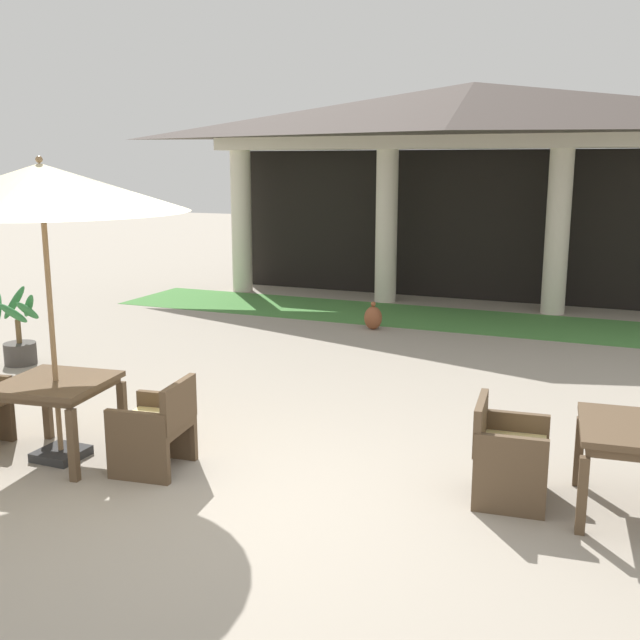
% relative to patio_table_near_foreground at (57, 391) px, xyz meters
% --- Properties ---
extents(ground_plane, '(60.00, 60.00, 0.00)m').
position_rel_patio_table_near_foreground_xyz_m(ground_plane, '(1.88, -0.18, -0.63)').
color(ground_plane, '#9E9384').
extents(background_pavilion, '(10.56, 3.02, 4.02)m').
position_rel_patio_table_near_foreground_xyz_m(background_pavilion, '(1.88, 8.78, 2.53)').
color(background_pavilion, beige).
rests_on(background_pavilion, ground).
extents(lawn_strip, '(12.36, 2.00, 0.01)m').
position_rel_patio_table_near_foreground_xyz_m(lawn_strip, '(1.88, 7.44, -0.63)').
color(lawn_strip, '#47843D').
rests_on(lawn_strip, ground).
extents(patio_table_near_foreground, '(0.99, 0.99, 0.74)m').
position_rel_patio_table_near_foreground_xyz_m(patio_table_near_foreground, '(0.00, 0.00, 0.00)').
color(patio_table_near_foreground, brown).
rests_on(patio_table_near_foreground, ground).
extents(patio_umbrella_near_foreground, '(2.49, 2.49, 2.69)m').
position_rel_patio_table_near_foreground_xyz_m(patio_umbrella_near_foreground, '(0.00, -0.00, 1.78)').
color(patio_umbrella_near_foreground, '#2D2D2D').
rests_on(patio_umbrella_near_foreground, ground).
extents(patio_chair_near_foreground_east, '(0.64, 0.68, 0.81)m').
position_rel_patio_table_near_foreground_xyz_m(patio_chair_near_foreground_east, '(0.96, 0.12, -0.25)').
color(patio_chair_near_foreground_east, brown).
rests_on(patio_chair_near_foreground_east, ground).
extents(patio_chair_mid_left_west, '(0.61, 0.68, 0.81)m').
position_rel_patio_table_near_foreground_xyz_m(patio_chair_mid_left_west, '(3.86, 0.70, -0.25)').
color(patio_chair_mid_left_west, brown).
rests_on(patio_chair_mid_left_west, ground).
extents(potted_palm_left_edge, '(0.66, 0.65, 1.05)m').
position_rel_patio_table_near_foreground_xyz_m(potted_palm_left_edge, '(-2.75, 2.36, -0.28)').
color(potted_palm_left_edge, '#47423D').
rests_on(potted_palm_left_edge, ground).
extents(terracotta_urn, '(0.29, 0.29, 0.45)m').
position_rel_patio_table_near_foreground_xyz_m(terracotta_urn, '(0.91, 6.19, -0.44)').
color(terracotta_urn, brown).
rests_on(terracotta_urn, ground).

